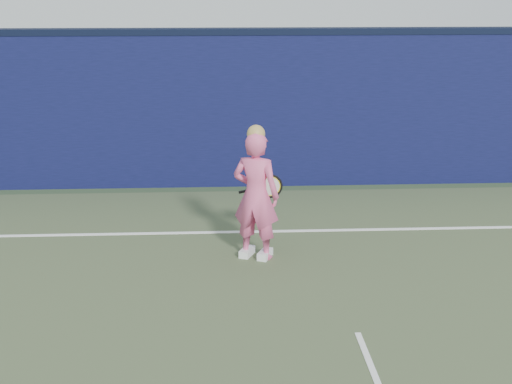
{
  "coord_description": "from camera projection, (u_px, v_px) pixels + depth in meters",
  "views": [
    {
      "loc": [
        -1.32,
        -5.24,
        3.31
      ],
      "look_at": [
        -0.89,
        3.08,
        0.85
      ],
      "focal_mm": 50.0,
      "sensor_mm": 36.0,
      "label": 1
    }
  ],
  "objects": [
    {
      "name": "racket",
      "position": [
        268.0,
        187.0,
        9.12
      ],
      "size": [
        0.56,
        0.18,
        0.31
      ],
      "rotation": [
        0.0,
        0.0,
        -0.34
      ],
      "color": "black",
      "rests_on": "ground"
    },
    {
      "name": "backstop_wall",
      "position": [
        299.0,
        111.0,
        11.89
      ],
      "size": [
        24.0,
        0.4,
        2.5
      ],
      "primitive_type": "cube",
      "color": "black",
      "rests_on": "ground"
    },
    {
      "name": "player",
      "position": [
        256.0,
        195.0,
        8.7
      ],
      "size": [
        0.69,
        0.58,
        1.68
      ],
      "rotation": [
        0.0,
        0.0,
        2.74
      ],
      "color": "#E4598C",
      "rests_on": "ground"
    },
    {
      "name": "wall_cap",
      "position": [
        300.0,
        31.0,
        11.53
      ],
      "size": [
        24.0,
        0.42,
        0.1
      ],
      "primitive_type": "cube",
      "color": "black",
      "rests_on": "backstop_wall"
    }
  ]
}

